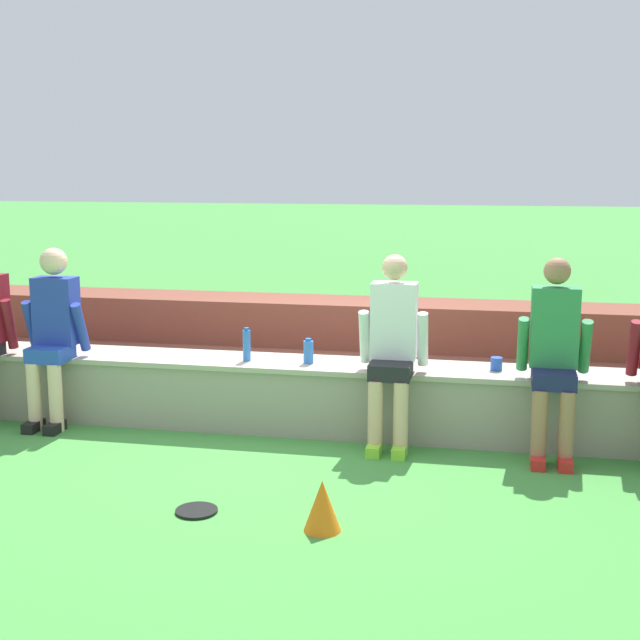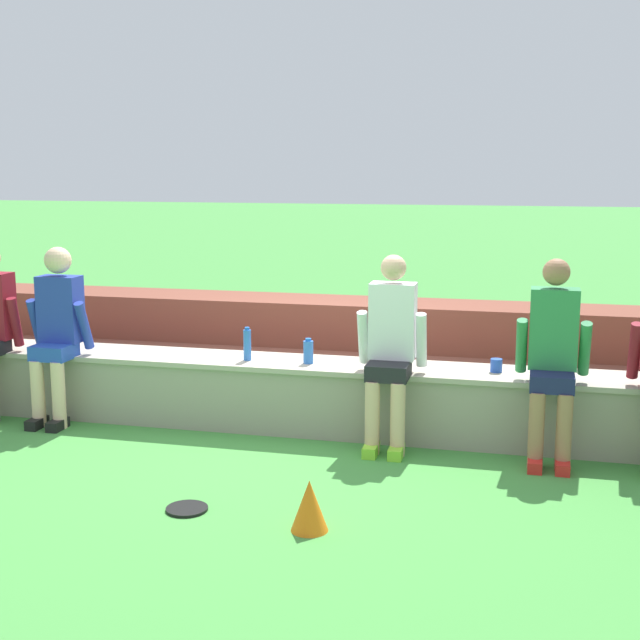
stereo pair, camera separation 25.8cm
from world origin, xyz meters
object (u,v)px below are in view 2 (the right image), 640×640
at_px(person_center, 390,346).
at_px(water_bottle_mid_left, 247,345).
at_px(person_left_of_center, 57,328).
at_px(person_right_of_center, 553,355).
at_px(sports_cone, 309,505).
at_px(water_bottle_center_gap, 308,352).
at_px(plastic_cup_middle, 496,365).
at_px(frisbee, 187,509).

distance_m(person_center, water_bottle_mid_left, 1.22).
xyz_separation_m(person_left_of_center, person_right_of_center, (3.94, -0.03, -0.01)).
height_order(water_bottle_mid_left, sports_cone, water_bottle_mid_left).
distance_m(person_right_of_center, water_bottle_center_gap, 1.89).
relative_size(person_left_of_center, plastic_cup_middle, 14.27).
xyz_separation_m(water_bottle_mid_left, frisbee, (0.18, -1.75, -0.68)).
bearing_deg(person_right_of_center, sports_cone, -130.46).
height_order(person_center, sports_cone, person_center).
bearing_deg(person_center, sports_cone, -97.02).
relative_size(plastic_cup_middle, sports_cone, 0.33).
xyz_separation_m(person_center, person_right_of_center, (1.17, -0.04, 0.00)).
relative_size(water_bottle_center_gap, sports_cone, 0.66).
bearing_deg(person_left_of_center, water_bottle_mid_left, 8.08).
xyz_separation_m(water_bottle_center_gap, plastic_cup_middle, (1.46, 0.06, -0.04)).
xyz_separation_m(person_left_of_center, frisbee, (1.75, -1.53, -0.78)).
xyz_separation_m(person_right_of_center, water_bottle_center_gap, (-1.86, 0.26, -0.13)).
height_order(water_bottle_center_gap, sports_cone, water_bottle_center_gap).
relative_size(person_left_of_center, water_bottle_center_gap, 7.17).
distance_m(water_bottle_center_gap, frisbee, 1.90).
bearing_deg(water_bottle_mid_left, person_center, -10.22).
xyz_separation_m(person_right_of_center, frisbee, (-2.19, -1.50, -0.77)).
relative_size(frisbee, sports_cone, 0.85).
bearing_deg(frisbee, person_center, 56.53).
bearing_deg(water_bottle_mid_left, frisbee, -84.09).
bearing_deg(person_left_of_center, frisbee, -41.19).
bearing_deg(person_left_of_center, water_bottle_center_gap, 6.38).
distance_m(person_right_of_center, plastic_cup_middle, 0.54).
xyz_separation_m(person_right_of_center, plastic_cup_middle, (-0.40, 0.32, -0.17)).
bearing_deg(plastic_cup_middle, sports_cone, -116.76).
xyz_separation_m(person_center, plastic_cup_middle, (0.77, 0.28, -0.17)).
distance_m(frisbee, sports_cone, 0.83).
height_order(person_right_of_center, water_bottle_center_gap, person_right_of_center).
bearing_deg(person_center, plastic_cup_middle, 20.10).
relative_size(person_right_of_center, water_bottle_mid_left, 5.37).
distance_m(person_left_of_center, plastic_cup_middle, 3.55).
bearing_deg(person_left_of_center, sports_cone, -32.64).
height_order(water_bottle_mid_left, plastic_cup_middle, water_bottle_mid_left).
distance_m(person_center, plastic_cup_middle, 0.84).
relative_size(person_center, plastic_cup_middle, 14.28).
height_order(person_left_of_center, water_bottle_center_gap, person_left_of_center).
distance_m(water_bottle_center_gap, plastic_cup_middle, 1.46).
bearing_deg(sports_cone, person_right_of_center, 49.54).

